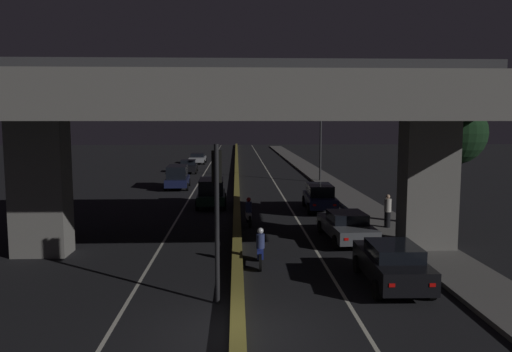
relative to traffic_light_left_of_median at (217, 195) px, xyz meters
name	(u,v)px	position (x,y,z in m)	size (l,w,h in m)	color
ground_plane	(238,335)	(0.60, -2.33, -3.31)	(200.00, 200.00, 0.00)	black
lane_line_left_inner	(201,178)	(-2.77, 32.67, -3.31)	(0.12, 126.00, 0.00)	beige
lane_line_right_inner	(272,178)	(3.98, 32.67, -3.31)	(0.12, 126.00, 0.00)	beige
median_divider	(237,177)	(0.60, 32.67, -3.15)	(0.41, 126.00, 0.32)	olive
sidewalk_right	(334,187)	(8.65, 25.67, -3.23)	(2.41, 126.00, 0.16)	#5B5956
elevated_overpass	(237,107)	(0.60, 5.78, 2.75)	(22.15, 10.68, 8.01)	slate
traffic_light_left_of_median	(217,195)	(0.00, 0.00, 0.00)	(0.30, 0.49, 4.85)	black
street_lamp	(317,132)	(7.77, 29.44, 1.15)	(2.23, 0.32, 7.49)	#2D2D30
car_black_lead	(392,263)	(5.78, 1.36, -2.54)	(1.94, 4.28, 1.46)	black
car_grey_second	(346,226)	(5.65, 7.71, -2.62)	(2.10, 4.79, 1.34)	#515459
car_dark_blue_third	(320,197)	(5.71, 15.51, -2.46)	(1.92, 4.31, 1.60)	#141938
car_dark_green_lead_oncoming	(211,192)	(-1.02, 16.96, -2.34)	(1.94, 4.12, 1.81)	black
car_dark_blue_second_oncoming	(178,176)	(-4.20, 25.67, -2.32)	(2.02, 4.58, 1.88)	#141938
car_black_third_oncoming	(188,166)	(-4.49, 37.87, -2.62)	(2.00, 4.59, 1.37)	black
car_silver_fourth_oncoming	(198,158)	(-4.35, 48.98, -2.61)	(2.06, 4.64, 1.31)	gray
motorcycle_blue_filtering_near	(260,250)	(1.48, 3.77, -2.68)	(0.34, 1.99, 1.48)	black
motorcycle_white_filtering_mid	(249,213)	(1.23, 11.25, -2.68)	(0.34, 1.97, 1.49)	black
pedestrian_on_sidewalk	(388,211)	(8.18, 9.69, -2.31)	(0.36, 0.36, 1.67)	black
roadside_tree_kerbside_near	(454,134)	(11.38, 9.60, 1.53)	(3.14, 3.14, 6.48)	#38281C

